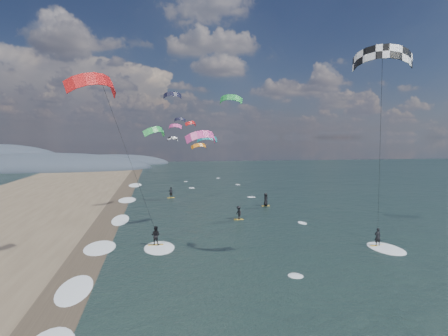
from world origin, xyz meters
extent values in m
plane|color=black|center=(0.00, 0.00, 0.00)|extent=(260.00, 260.00, 0.00)
cube|color=#382D23|center=(-12.00, 10.00, 0.00)|extent=(3.00, 240.00, 0.00)
ellipsoid|color=#3D4756|center=(-40.00, 100.00, 0.00)|extent=(64.00, 24.00, 10.00)
ellipsoid|color=#3D4756|center=(-22.00, 120.00, 0.00)|extent=(40.00, 18.00, 7.00)
cube|color=yellow|center=(12.54, 11.23, 0.03)|extent=(1.25, 0.38, 0.05)
imported|color=black|center=(12.54, 11.23, 0.83)|extent=(0.59, 0.42, 1.55)
ellipsoid|color=white|center=(12.84, 10.43, 0.00)|extent=(2.60, 4.20, 0.12)
cylinder|color=black|center=(10.54, 8.23, 8.27)|extent=(0.02, 0.02, 15.69)
cube|color=yellow|center=(-6.60, 14.88, 0.03)|extent=(1.32, 0.41, 0.06)
imported|color=black|center=(-6.60, 14.88, 0.90)|extent=(1.00, 0.91, 1.68)
ellipsoid|color=white|center=(-6.30, 14.08, 0.00)|extent=(2.60, 4.20, 0.12)
cylinder|color=black|center=(-8.35, 11.88, 7.37)|extent=(0.02, 0.02, 13.99)
cube|color=yellow|center=(2.84, 23.71, 0.03)|extent=(1.10, 0.35, 0.05)
imported|color=black|center=(2.84, 23.71, 0.83)|extent=(0.85, 1.13, 1.55)
cube|color=yellow|center=(8.41, 31.50, 0.03)|extent=(1.10, 0.35, 0.05)
imported|color=black|center=(8.41, 31.50, 0.94)|extent=(0.62, 0.90, 1.78)
cube|color=yellow|center=(-4.27, 40.96, 0.03)|extent=(1.10, 0.35, 0.05)
imported|color=black|center=(-4.27, 40.96, 0.88)|extent=(0.72, 0.61, 1.67)
ellipsoid|color=white|center=(-10.80, 6.00, 0.00)|extent=(2.40, 5.40, 0.11)
ellipsoid|color=white|center=(-10.80, 15.00, 0.00)|extent=(2.40, 5.40, 0.11)
ellipsoid|color=white|center=(-10.80, 26.00, 0.00)|extent=(2.40, 5.40, 0.11)
ellipsoid|color=white|center=(-10.80, 40.00, 0.00)|extent=(2.40, 5.40, 0.11)
ellipsoid|color=white|center=(-10.80, 58.00, 0.00)|extent=(2.40, 5.40, 0.11)
camera|label=1|loc=(-6.43, -17.97, 9.49)|focal=30.00mm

